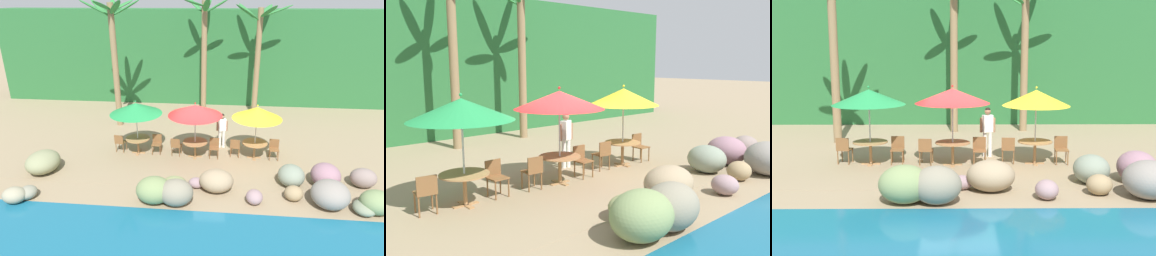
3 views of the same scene
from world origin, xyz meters
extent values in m
plane|color=#937F60|center=(0.00, 0.00, 0.00)|extent=(120.00, 120.00, 0.00)
cube|color=#937F60|center=(0.00, 0.00, 0.00)|extent=(18.00, 5.20, 0.01)
cube|color=#286633|center=(0.00, 9.00, 3.00)|extent=(28.00, 2.40, 6.00)
ellipsoid|color=#768C5A|center=(6.15, -3.47, 0.39)|extent=(1.08, 0.98, 0.78)
ellipsoid|color=#798D58|center=(-1.30, -3.58, 0.47)|extent=(1.27, 1.09, 0.93)
ellipsoid|color=gray|center=(0.09, -2.50, 0.19)|extent=(0.60, 0.50, 0.37)
ellipsoid|color=#9B8666|center=(0.83, -2.65, 0.41)|extent=(1.27, 1.07, 0.82)
ellipsoid|color=gray|center=(4.71, -3.27, 0.48)|extent=(1.28, 1.29, 0.95)
ellipsoid|color=gray|center=(-6.15, -4.09, 0.28)|extent=(0.82, 0.71, 0.56)
ellipsoid|color=gray|center=(2.18, -3.33, 0.24)|extent=(0.58, 0.66, 0.49)
ellipsoid|color=gray|center=(-6.25, -1.91, 0.44)|extent=(1.29, 1.55, 0.87)
ellipsoid|color=gray|center=(-5.85, -3.79, 0.21)|extent=(0.64, 0.70, 0.43)
ellipsoid|color=gray|center=(5.75, -3.56, 0.21)|extent=(0.74, 0.81, 0.41)
ellipsoid|color=#878F5A|center=(-0.70, -2.75, 0.25)|extent=(0.90, 0.78, 0.51)
ellipsoid|color=gray|center=(6.33, -1.82, 0.36)|extent=(0.96, 0.83, 0.73)
ellipsoid|color=gray|center=(3.65, -1.97, 0.40)|extent=(0.99, 1.13, 0.80)
ellipsoid|color=gray|center=(-0.52, -3.65, 0.46)|extent=(1.21, 1.01, 0.93)
ellipsoid|color=gray|center=(4.92, -1.91, 0.44)|extent=(1.07, 1.22, 0.88)
ellipsoid|color=#987F59|center=(3.57, -2.99, 0.26)|extent=(0.66, 0.63, 0.53)
cylinder|color=silver|center=(-2.82, 0.17, 1.13)|extent=(0.04, 0.04, 2.26)
cone|color=#238E47|center=(-2.82, 0.17, 2.16)|extent=(2.30, 2.30, 0.48)
sphere|color=#238E47|center=(-2.82, 0.17, 2.48)|extent=(0.07, 0.07, 0.07)
cube|color=#A37547|center=(-2.82, 0.17, 0.01)|extent=(0.60, 0.12, 0.03)
cube|color=#A37547|center=(-2.82, 0.17, 0.01)|extent=(0.12, 0.60, 0.03)
cylinder|color=#A37547|center=(-2.82, 0.17, 0.37)|extent=(0.09, 0.09, 0.71)
cylinder|color=#A37547|center=(-2.82, 0.17, 0.72)|extent=(1.10, 1.10, 0.03)
cylinder|color=brown|center=(-1.78, 0.02, 0.23)|extent=(0.04, 0.04, 0.45)
cylinder|color=brown|center=(-2.14, 0.01, 0.23)|extent=(0.04, 0.04, 0.45)
cylinder|color=brown|center=(-1.79, 0.38, 0.23)|extent=(0.04, 0.04, 0.45)
cylinder|color=brown|center=(-2.15, 0.37, 0.23)|extent=(0.04, 0.04, 0.45)
cube|color=brown|center=(-1.97, 0.19, 0.47)|extent=(0.43, 0.43, 0.03)
cube|color=brown|center=(-1.97, 0.39, 0.66)|extent=(0.42, 0.05, 0.42)
cylinder|color=brown|center=(-3.81, 0.48, 0.23)|extent=(0.04, 0.04, 0.45)
cylinder|color=brown|center=(-3.46, 0.44, 0.23)|extent=(0.04, 0.04, 0.45)
cylinder|color=brown|center=(-3.86, 0.13, 0.23)|extent=(0.04, 0.04, 0.45)
cylinder|color=brown|center=(-3.51, 0.08, 0.23)|extent=(0.04, 0.04, 0.45)
cube|color=brown|center=(-3.66, 0.28, 0.47)|extent=(0.47, 0.47, 0.03)
cube|color=brown|center=(-3.69, 0.09, 0.66)|extent=(0.42, 0.09, 0.42)
cylinder|color=silver|center=(-0.20, 0.04, 1.15)|extent=(0.04, 0.04, 2.31)
cone|color=red|center=(-0.20, 0.04, 2.21)|extent=(2.35, 2.35, 0.46)
sphere|color=red|center=(-0.20, 0.04, 2.52)|extent=(0.07, 0.07, 0.07)
cube|color=#A37547|center=(-0.20, 0.04, 0.01)|extent=(0.60, 0.12, 0.03)
cube|color=#A37547|center=(-0.20, 0.04, 0.01)|extent=(0.12, 0.60, 0.03)
cylinder|color=#A37547|center=(-0.20, 0.04, 0.37)|extent=(0.09, 0.09, 0.71)
cylinder|color=#A37547|center=(-0.20, 0.04, 0.72)|extent=(1.10, 1.10, 0.03)
cylinder|color=brown|center=(0.83, -0.15, 0.23)|extent=(0.04, 0.04, 0.45)
cylinder|color=brown|center=(0.48, -0.14, 0.23)|extent=(0.04, 0.04, 0.45)
cylinder|color=brown|center=(0.83, 0.21, 0.23)|extent=(0.04, 0.04, 0.45)
cylinder|color=brown|center=(0.48, 0.21, 0.23)|extent=(0.04, 0.04, 0.45)
cube|color=brown|center=(0.65, 0.03, 0.47)|extent=(0.42, 0.42, 0.03)
cube|color=brown|center=(0.66, 0.23, 0.66)|extent=(0.42, 0.04, 0.42)
cylinder|color=brown|center=(-1.20, 0.32, 0.23)|extent=(0.04, 0.04, 0.45)
cylinder|color=brown|center=(-0.84, 0.29, 0.23)|extent=(0.04, 0.04, 0.45)
cylinder|color=brown|center=(-1.24, -0.03, 0.23)|extent=(0.04, 0.04, 0.45)
cylinder|color=brown|center=(-0.88, -0.07, 0.23)|extent=(0.04, 0.04, 0.45)
cube|color=brown|center=(-1.04, 0.13, 0.47)|extent=(0.46, 0.46, 0.03)
cube|color=brown|center=(-1.06, -0.07, 0.66)|extent=(0.42, 0.08, 0.42)
cylinder|color=silver|center=(2.43, 0.19, 1.11)|extent=(0.04, 0.04, 2.23)
cone|color=yellow|center=(2.43, 0.19, 2.13)|extent=(2.14, 2.14, 0.50)
sphere|color=yellow|center=(2.43, 0.19, 2.45)|extent=(0.07, 0.07, 0.07)
cube|color=#A37547|center=(2.43, 0.19, 0.01)|extent=(0.60, 0.12, 0.03)
cube|color=#A37547|center=(2.43, 0.19, 0.01)|extent=(0.12, 0.60, 0.03)
cylinder|color=#A37547|center=(2.43, 0.19, 0.37)|extent=(0.09, 0.09, 0.71)
cylinder|color=#A37547|center=(2.43, 0.19, 0.72)|extent=(1.10, 1.10, 0.03)
cylinder|color=brown|center=(3.45, -0.04, 0.23)|extent=(0.04, 0.04, 0.45)
cylinder|color=brown|center=(3.10, -0.02, 0.23)|extent=(0.04, 0.04, 0.45)
cylinder|color=brown|center=(3.47, 0.32, 0.23)|extent=(0.04, 0.04, 0.45)
cylinder|color=brown|center=(3.11, 0.33, 0.23)|extent=(0.04, 0.04, 0.45)
cube|color=brown|center=(3.28, 0.15, 0.47)|extent=(0.44, 0.44, 0.03)
cube|color=brown|center=(3.29, 0.35, 0.66)|extent=(0.42, 0.06, 0.42)
cylinder|color=brown|center=(1.43, 0.49, 0.23)|extent=(0.04, 0.04, 0.45)
cylinder|color=brown|center=(1.79, 0.45, 0.23)|extent=(0.04, 0.04, 0.45)
cylinder|color=brown|center=(1.39, 0.14, 0.23)|extent=(0.04, 0.04, 0.45)
cylinder|color=brown|center=(1.75, 0.09, 0.23)|extent=(0.04, 0.04, 0.45)
cube|color=brown|center=(1.59, 0.29, 0.47)|extent=(0.47, 0.47, 0.03)
cube|color=brown|center=(1.57, 0.09, 0.66)|extent=(0.42, 0.09, 0.42)
cylinder|color=olive|center=(-4.75, 3.61, 3.23)|extent=(0.32, 0.32, 6.45)
ellipsoid|color=#2D7A38|center=(-3.98, 3.73, 6.20)|extent=(1.46, 0.58, 0.84)
ellipsoid|color=#2D7A38|center=(-4.34, 4.27, 6.29)|extent=(1.10, 1.48, 0.59)
ellipsoid|color=#2D7A38|center=(-4.92, 4.37, 6.18)|extent=(0.65, 1.44, 0.90)
ellipsoid|color=#2D7A38|center=(-5.42, 4.00, 6.18)|extent=(1.38, 1.02, 0.91)
ellipsoid|color=#2D7A38|center=(-5.48, 3.35, 6.21)|extent=(1.47, 0.81, 0.84)
ellipsoid|color=#2D7A38|center=(-4.88, 2.84, 6.32)|extent=(0.62, 1.57, 0.53)
ellipsoid|color=#2D7A38|center=(-4.30, 2.97, 6.23)|extent=(1.14, 1.40, 0.76)
cylinder|color=olive|center=(-0.22, 5.95, 3.26)|extent=(0.32, 0.32, 6.53)
ellipsoid|color=#2D7A38|center=(0.49, 5.88, 6.27)|extent=(1.32, 0.47, 0.81)
ellipsoid|color=#2D7A38|center=(-0.10, 6.65, 6.33)|extent=(0.57, 1.40, 0.66)
ellipsoid|color=#2D7A38|center=(-0.74, 6.43, 6.26)|extent=(1.19, 1.13, 0.84)
ellipsoid|color=#2D7A38|center=(-0.75, 5.48, 6.40)|extent=(1.30, 1.19, 0.47)
ellipsoid|color=#2D7A38|center=(-0.08, 5.25, 6.28)|extent=(0.61, 1.36, 0.77)
cylinder|color=olive|center=(2.86, 6.14, 3.08)|extent=(0.32, 0.32, 6.17)
ellipsoid|color=#2D7A38|center=(3.74, 6.14, 5.99)|extent=(1.69, 0.37, 0.72)
ellipsoid|color=#2D7A38|center=(3.24, 6.93, 6.01)|extent=(1.07, 1.69, 0.67)
ellipsoid|color=#2D7A38|center=(2.23, 6.76, 5.89)|extent=(1.37, 1.35, 1.01)
ellipsoid|color=#2D7A38|center=(2.13, 5.66, 5.92)|extent=(1.54, 1.18, 0.93)
ellipsoid|color=#2D7A38|center=(3.19, 5.33, 5.98)|extent=(0.96, 1.69, 0.74)
cylinder|color=white|center=(0.88, 1.16, 0.43)|extent=(0.13, 0.13, 0.86)
cylinder|color=white|center=(1.06, 1.16, 0.43)|extent=(0.13, 0.13, 0.86)
cube|color=white|center=(0.97, 1.16, 1.15)|extent=(0.39, 0.31, 0.58)
cylinder|color=#9E7051|center=(0.75, 1.16, 1.10)|extent=(0.08, 0.08, 0.50)
cylinder|color=#9E7051|center=(1.19, 1.16, 1.10)|extent=(0.08, 0.08, 0.50)
sphere|color=#9E7051|center=(0.97, 1.16, 1.56)|extent=(0.21, 0.21, 0.21)
sphere|color=black|center=(0.97, 1.16, 1.61)|extent=(0.18, 0.18, 0.18)
camera|label=1|loc=(0.98, -13.16, 6.68)|focal=30.70mm
camera|label=2|loc=(-6.72, -7.87, 3.17)|focal=37.68mm
camera|label=3|loc=(0.03, -14.34, 3.73)|focal=43.57mm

